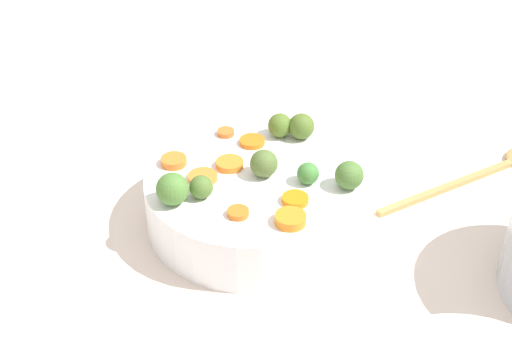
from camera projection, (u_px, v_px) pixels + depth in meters
The scene contains 18 objects.
tabletop at pixel (225, 216), 1.04m from camera, with size 2.40×2.40×0.02m, color silver.
serving_bowl_carrots at pixel (256, 199), 0.99m from camera, with size 0.30×0.30×0.07m, color white.
carrot_slice_0 at pixel (231, 163), 0.99m from camera, with size 0.04×0.04×0.01m, color orange.
carrot_slice_1 at pixel (240, 213), 0.90m from camera, with size 0.03×0.03×0.01m, color orange.
carrot_slice_2 at pixel (205, 177), 0.97m from camera, with size 0.04×0.04×0.01m, color orange.
carrot_slice_3 at pixel (297, 199), 0.93m from camera, with size 0.03×0.03×0.01m, color orange.
carrot_slice_4 at pixel (254, 141), 1.04m from camera, with size 0.04×0.04×0.01m, color orange.
carrot_slice_5 at pixel (176, 161), 1.00m from camera, with size 0.04×0.04×0.01m, color orange.
carrot_slice_6 at pixel (227, 132), 1.06m from camera, with size 0.02×0.02×0.01m, color orange.
carrot_slice_7 at pixel (292, 219), 0.89m from camera, with size 0.04×0.04×0.01m, color orange.
brussels_sprout_0 at pixel (174, 189), 0.91m from camera, with size 0.04×0.04×0.04m, color #4D7E35.
brussels_sprout_1 at pixel (266, 163), 0.97m from camera, with size 0.04×0.04×0.04m, color #536E34.
brussels_sprout_2 at pixel (282, 125), 1.05m from camera, with size 0.03×0.03×0.03m, color #537129.
brussels_sprout_3 at pixel (351, 175), 0.94m from camera, with size 0.04×0.04×0.04m, color #4C7735.
brussels_sprout_4 at pixel (203, 187), 0.93m from camera, with size 0.03×0.03×0.03m, color #4F702F.
brussels_sprout_5 at pixel (303, 126), 1.04m from camera, with size 0.04×0.04×0.04m, color #506D28.
brussels_sprout_6 at pixel (310, 173), 0.95m from camera, with size 0.03×0.03×0.03m, color #43823A.
wooden_spoon at pixel (503, 166), 1.12m from camera, with size 0.17×0.30×0.01m.
Camera 1 is at (-0.82, 0.00, 0.65)m, focal length 51.19 mm.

